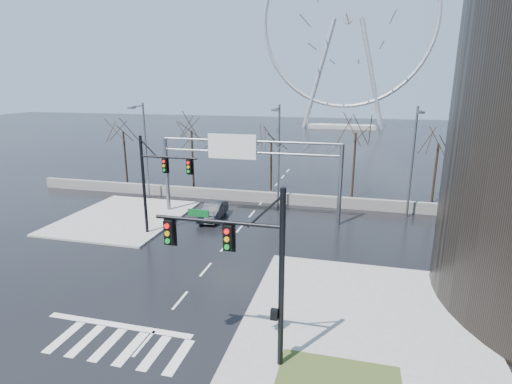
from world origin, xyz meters
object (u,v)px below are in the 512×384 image
(sign_gantry, at_px, (245,162))
(ferris_wheel, at_px, (347,27))
(signal_mast_near, at_px, (249,260))
(signal_mast_far, at_px, (156,177))
(car, at_px, (213,211))

(sign_gantry, height_order, ferris_wheel, ferris_wheel)
(signal_mast_near, height_order, signal_mast_far, same)
(signal_mast_near, xyz_separation_m, signal_mast_far, (-11.01, 13.00, -0.04))
(signal_mast_far, xyz_separation_m, ferris_wheel, (10.87, 86.04, 21.30))
(signal_mast_far, distance_m, sign_gantry, 8.14)
(signal_mast_near, relative_size, ferris_wheel, 0.16)
(sign_gantry, bearing_deg, signal_mast_near, -73.81)
(sign_gantry, bearing_deg, signal_mast_far, -132.47)
(signal_mast_far, relative_size, car, 1.74)
(ferris_wheel, bearing_deg, signal_mast_near, -89.92)
(car, bearing_deg, sign_gantry, 21.09)
(signal_mast_far, bearing_deg, car, 59.71)
(signal_mast_near, height_order, sign_gantry, signal_mast_near)
(signal_mast_far, distance_m, car, 6.93)
(signal_mast_near, xyz_separation_m, car, (-8.18, 17.83, -4.11))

